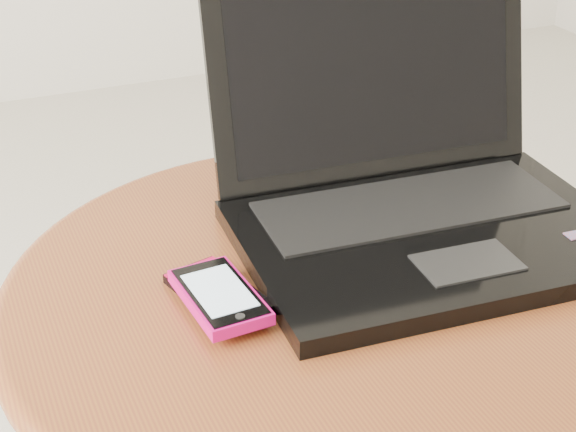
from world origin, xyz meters
name	(u,v)px	position (x,y,z in m)	size (l,w,h in m)	color
table	(326,368)	(0.02, -0.05, 0.41)	(0.66, 0.66, 0.52)	#4E1F0F
laptop	(414,187)	(0.15, 0.01, 0.57)	(0.42, 0.36, 0.26)	black
phone_black	(218,293)	(-0.09, -0.04, 0.53)	(0.08, 0.12, 0.01)	black
phone_pink	(220,296)	(-0.10, -0.06, 0.54)	(0.07, 0.12, 0.01)	#D70974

